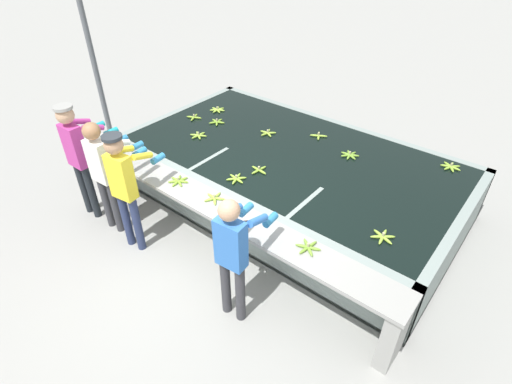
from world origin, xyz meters
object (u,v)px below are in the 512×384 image
banana_bunch_floating_7 (198,135)px  banana_bunch_floating_8 (259,170)px  banana_bunch_floating_3 (350,155)px  banana_bunch_floating_10 (319,136)px  knife_0 (253,221)px  support_post_left (96,71)px  banana_bunch_ledge_1 (215,198)px  worker_0 (78,151)px  banana_bunch_ledge_0 (179,181)px  worker_3 (233,250)px  worker_1 (103,168)px  banana_bunch_floating_2 (236,179)px  banana_bunch_floating_4 (217,122)px  banana_bunch_floating_1 (451,167)px  banana_bunch_floating_9 (217,110)px  banana_bunch_floating_0 (383,237)px  banana_bunch_ledge_2 (308,247)px  banana_bunch_floating_6 (268,133)px  banana_bunch_floating_5 (194,117)px  worker_2 (124,182)px

banana_bunch_floating_7 → banana_bunch_floating_8: same height
banana_bunch_floating_3 → banana_bunch_floating_10: bearing=161.3°
knife_0 → support_post_left: 4.13m
banana_bunch_floating_7 → banana_bunch_ledge_1: size_ratio=1.02×
worker_0 → banana_bunch_ledge_0: worker_0 is taller
banana_bunch_floating_8 → worker_3: bearing=-60.3°
worker_1 → banana_bunch_floating_3: 3.48m
banana_bunch_floating_2 → banana_bunch_floating_4: size_ratio=1.02×
worker_1 → banana_bunch_floating_1: size_ratio=6.04×
banana_bunch_floating_7 → support_post_left: bearing=-168.8°
worker_3 → worker_0: bearing=179.4°
banana_bunch_floating_2 → banana_bunch_floating_10: 1.77m
banana_bunch_floating_9 → worker_1: bearing=-82.6°
worker_0 → banana_bunch_floating_0: worker_0 is taller
banana_bunch_floating_10 → banana_bunch_ledge_2: (1.27, -2.27, 0.00)m
banana_bunch_floating_1 → banana_bunch_floating_6: same height
banana_bunch_floating_5 → banana_bunch_floating_6: same height
banana_bunch_floating_7 → banana_bunch_ledge_0: 1.31m
banana_bunch_floating_3 → knife_0: bearing=-94.3°
banana_bunch_floating_6 → banana_bunch_ledge_1: banana_bunch_ledge_1 is taller
banana_bunch_floating_4 → support_post_left: (-1.87, -0.93, 0.73)m
worker_2 → banana_bunch_ledge_0: worker_2 is taller
banana_bunch_floating_0 → banana_bunch_floating_2: same height
worker_3 → banana_bunch_floating_8: 1.73m
banana_bunch_floating_0 → banana_bunch_floating_6: bearing=155.2°
banana_bunch_floating_8 → banana_bunch_floating_9: (-1.84, 1.10, -0.00)m
banana_bunch_ledge_1 → worker_2: bearing=-146.3°
banana_bunch_ledge_0 → worker_1: bearing=-146.9°
worker_2 → banana_bunch_floating_7: bearing=104.4°
banana_bunch_floating_8 → banana_bunch_floating_7: bearing=172.1°
banana_bunch_floating_2 → banana_bunch_floating_5: same height
banana_bunch_floating_4 → banana_bunch_floating_2: bearing=-38.0°
worker_2 → banana_bunch_floating_9: 2.75m
banana_bunch_floating_1 → banana_bunch_floating_7: (-3.45, -1.58, 0.00)m
worker_3 → banana_bunch_floating_3: 2.66m
worker_1 → banana_bunch_floating_7: size_ratio=6.00×
banana_bunch_ledge_1 → knife_0: banana_bunch_ledge_1 is taller
banana_bunch_floating_7 → banana_bunch_floating_10: same height
banana_bunch_floating_2 → worker_1: bearing=-142.5°
banana_bunch_floating_7 → banana_bunch_floating_9: same height
banana_bunch_floating_3 → banana_bunch_floating_7: same height
worker_2 → banana_bunch_floating_2: 1.44m
worker_0 → banana_bunch_floating_5: 2.09m
banana_bunch_floating_6 → worker_2: bearing=-98.8°
banana_bunch_ledge_2 → support_post_left: 4.85m
banana_bunch_floating_5 → worker_2: bearing=-65.2°
worker_3 → banana_bunch_floating_6: 2.85m
worker_1 → banana_bunch_floating_9: size_ratio=6.02×
banana_bunch_floating_0 → support_post_left: support_post_left is taller
banana_bunch_floating_0 → banana_bunch_floating_5: 3.95m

